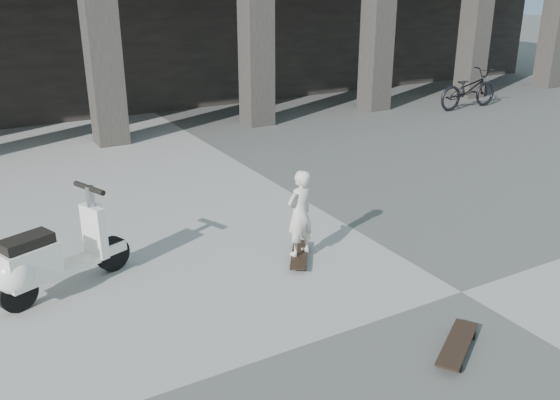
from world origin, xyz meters
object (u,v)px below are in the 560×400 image
longboard (299,255)px  bicycle (469,89)px  skateboard_spare (457,345)px  scooter (42,262)px  child (300,213)px

longboard → bicycle: size_ratio=0.40×
skateboard_spare → scooter: (-3.26, 3.02, 0.38)m
longboard → skateboard_spare: bearing=-139.1°
child → skateboard_spare: bearing=82.2°
longboard → scooter: bearing=113.6°
skateboard_spare → bicycle: bearing=11.4°
skateboard_spare → scooter: size_ratio=0.54×
scooter → bicycle: 12.85m
bicycle → longboard: bearing=121.2°
longboard → child: bearing=-10.7°
child → scooter: 3.03m
child → bicycle: child is taller
longboard → scooter: 3.05m
skateboard_spare → longboard: bearing=64.4°
skateboard_spare → child: bearing=64.4°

